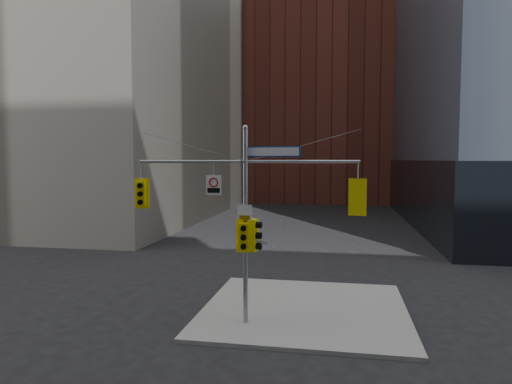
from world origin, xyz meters
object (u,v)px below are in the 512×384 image
(signal_assembly, at_px, (245,206))
(traffic_light_pole_front, at_px, (244,237))
(street_sign_blade, at_px, (273,152))
(traffic_light_west_arm, at_px, (141,194))
(traffic_light_east_arm, at_px, (358,197))
(regulatory_sign_arm, at_px, (214,184))
(traffic_light_pole_side, at_px, (254,235))

(signal_assembly, distance_m, traffic_light_pole_front, 1.10)
(street_sign_blade, bearing_deg, traffic_light_west_arm, -175.51)
(traffic_light_pole_front, height_order, street_sign_blade, street_sign_blade)
(signal_assembly, relative_size, traffic_light_west_arm, 6.98)
(traffic_light_east_arm, distance_m, street_sign_blade, 3.32)
(signal_assembly, bearing_deg, regulatory_sign_arm, -179.01)
(signal_assembly, relative_size, street_sign_blade, 4.10)
(traffic_light_east_arm, bearing_deg, traffic_light_pole_side, 3.91)
(traffic_light_west_arm, distance_m, street_sign_blade, 5.22)
(signal_assembly, relative_size, traffic_light_east_arm, 6.31)
(traffic_light_pole_front, relative_size, regulatory_sign_arm, 1.65)
(signal_assembly, xyz_separation_m, traffic_light_pole_front, (-0.00, -0.27, -1.07))
(traffic_light_west_arm, relative_size, traffic_light_pole_front, 0.96)
(signal_assembly, bearing_deg, street_sign_blade, 0.20)
(traffic_light_west_arm, height_order, traffic_light_east_arm, traffic_light_east_arm)
(traffic_light_east_arm, bearing_deg, signal_assembly, 3.87)
(street_sign_blade, height_order, regulatory_sign_arm, street_sign_blade)
(street_sign_blade, bearing_deg, traffic_light_pole_side, -174.90)
(traffic_light_pole_front, xyz_separation_m, street_sign_blade, (1.00, 0.27, 3.00))
(regulatory_sign_arm, bearing_deg, street_sign_blade, 7.25)
(traffic_light_west_arm, distance_m, regulatory_sign_arm, 2.84)
(traffic_light_west_arm, height_order, street_sign_blade, street_sign_blade)
(signal_assembly, distance_m, street_sign_blade, 2.18)
(traffic_light_pole_front, bearing_deg, traffic_light_pole_side, 30.03)
(signal_assembly, height_order, traffic_light_pole_side, signal_assembly)
(signal_assembly, bearing_deg, traffic_light_west_arm, 179.82)
(traffic_light_west_arm, xyz_separation_m, traffic_light_pole_side, (4.31, -0.01, -1.45))
(traffic_light_west_arm, height_order, traffic_light_pole_front, traffic_light_west_arm)
(traffic_light_east_arm, relative_size, traffic_light_pole_side, 1.09)
(traffic_light_east_arm, height_order, traffic_light_pole_side, traffic_light_east_arm)
(signal_assembly, height_order, traffic_light_west_arm, signal_assembly)
(traffic_light_pole_side, height_order, street_sign_blade, street_sign_blade)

